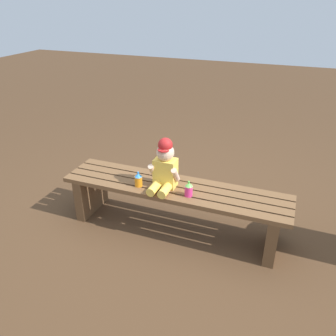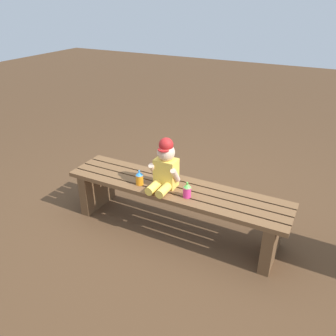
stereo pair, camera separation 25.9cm
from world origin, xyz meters
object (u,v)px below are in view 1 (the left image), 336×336
object	(u,v)px
sippy_cup_left	(138,179)
sippy_cup_right	(189,189)
park_bench	(174,199)
child_figure	(165,167)

from	to	relation	value
sippy_cup_left	sippy_cup_right	world-z (taller)	same
park_bench	sippy_cup_left	world-z (taller)	sippy_cup_left
child_figure	sippy_cup_left	xyz separation A→B (m)	(-0.20, -0.06, -0.12)
sippy_cup_left	park_bench	bearing A→B (deg)	19.38
park_bench	sippy_cup_right	world-z (taller)	sippy_cup_right
child_figure	sippy_cup_right	xyz separation A→B (m)	(0.22, -0.06, -0.12)
sippy_cup_left	sippy_cup_right	bearing A→B (deg)	0.00
park_bench	sippy_cup_right	distance (m)	0.25
park_bench	child_figure	world-z (taller)	child_figure
park_bench	sippy_cup_left	distance (m)	0.33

